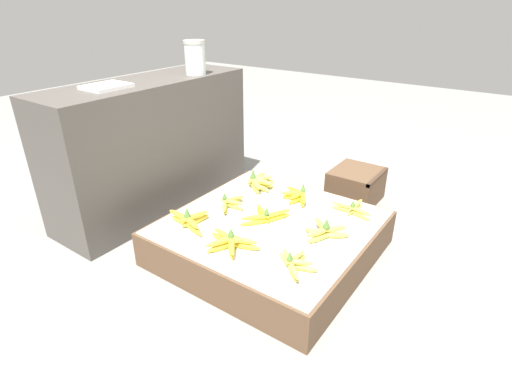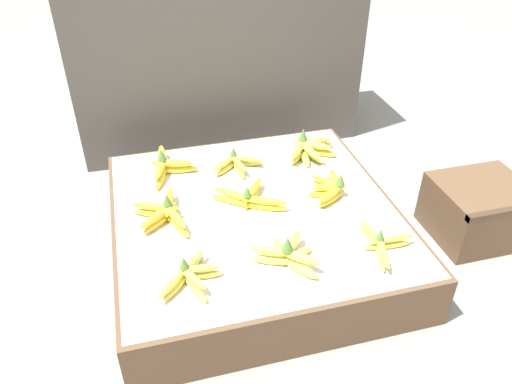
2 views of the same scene
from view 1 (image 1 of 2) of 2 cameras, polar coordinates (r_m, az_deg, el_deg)
The scene contains 15 objects.
ground_plane at distance 2.12m, azimuth 2.03°, elevation -8.62°, with size 10.00×10.00×0.00m, color gray.
display_platform at distance 2.07m, azimuth 2.07°, elevation -6.48°, with size 0.96×0.97×0.19m.
back_vendor_table at distance 2.53m, azimuth -14.53°, elevation 6.42°, with size 1.29×0.41×0.78m.
wooden_crate at distance 2.67m, azimuth 14.06°, elevation 0.92°, with size 0.33×0.29×0.21m.
banana_bunch_front_left at distance 1.69m, azimuth 5.45°, elevation -10.08°, with size 0.20×0.21×0.09m.
banana_bunch_front_midleft at distance 1.91m, azimuth 9.75°, elevation -5.51°, with size 0.20×0.21×0.11m.
banana_bunch_front_midright at distance 2.15m, azimuth 13.70°, elevation -2.36°, with size 0.17×0.24×0.08m.
banana_bunch_middle_left at distance 1.81m, azimuth -3.70°, elevation -7.17°, with size 0.18×0.27×0.10m.
banana_bunch_middle_midleft at distance 2.01m, azimuth 1.32°, elevation -3.44°, with size 0.25×0.19×0.09m.
banana_bunch_middle_midright at distance 2.22m, azimuth 5.93°, elevation -0.52°, with size 0.14×0.19×0.10m.
banana_bunch_back_left at distance 1.99m, azimuth -9.52°, elevation -3.97°, with size 0.18×0.26×0.11m.
banana_bunch_back_midleft at distance 2.14m, azimuth -3.78°, elevation -1.60°, with size 0.22×0.15×0.09m.
banana_bunch_back_midright at distance 2.37m, azimuth 0.32°, elevation 1.41°, with size 0.23×0.17×0.11m.
glass_jar at distance 2.54m, azimuth -8.70°, elevation 18.48°, with size 0.13×0.13×0.20m.
foam_tray_white at distance 2.26m, azimuth -20.59°, elevation 13.94°, with size 0.22×0.18×0.02m.
Camera 1 is at (-1.46, -0.95, 1.21)m, focal length 28.00 mm.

